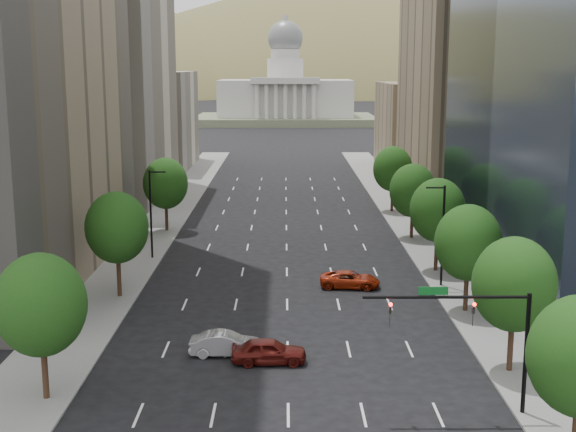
{
  "coord_description": "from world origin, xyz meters",
  "views": [
    {
      "loc": [
        -0.18,
        -9.4,
        19.01
      ],
      "look_at": [
        0.06,
        46.57,
        8.0
      ],
      "focal_mm": 47.64,
      "sensor_mm": 36.0,
      "label": 1
    }
  ],
  "objects_px": {
    "traffic_signal": "(482,326)",
    "capitol": "(285,98)",
    "car_red_far": "(350,279)",
    "car_silver": "(226,344)",
    "car_maroon": "(269,351)"
  },
  "relations": [
    {
      "from": "capitol",
      "to": "car_red_far",
      "type": "height_order",
      "value": "capitol"
    },
    {
      "from": "traffic_signal",
      "to": "capitol",
      "type": "relative_size",
      "value": 0.15
    },
    {
      "from": "capitol",
      "to": "car_red_far",
      "type": "relative_size",
      "value": 11.5
    },
    {
      "from": "traffic_signal",
      "to": "car_maroon",
      "type": "distance_m",
      "value": 14.63
    },
    {
      "from": "traffic_signal",
      "to": "car_silver",
      "type": "bearing_deg",
      "value": 148.57
    },
    {
      "from": "capitol",
      "to": "car_maroon",
      "type": "distance_m",
      "value": 212.3
    },
    {
      "from": "car_silver",
      "to": "car_red_far",
      "type": "relative_size",
      "value": 0.92
    },
    {
      "from": "traffic_signal",
      "to": "car_silver",
      "type": "xyz_separation_m",
      "value": [
        -14.68,
        8.97,
        -4.38
      ]
    },
    {
      "from": "capitol",
      "to": "car_maroon",
      "type": "height_order",
      "value": "capitol"
    },
    {
      "from": "car_maroon",
      "to": "car_silver",
      "type": "relative_size",
      "value": 1.02
    },
    {
      "from": "traffic_signal",
      "to": "capitol",
      "type": "height_order",
      "value": "capitol"
    },
    {
      "from": "car_red_far",
      "to": "capitol",
      "type": "bearing_deg",
      "value": 7.45
    },
    {
      "from": "traffic_signal",
      "to": "car_silver",
      "type": "height_order",
      "value": "traffic_signal"
    },
    {
      "from": "car_silver",
      "to": "car_maroon",
      "type": "bearing_deg",
      "value": -115.67
    },
    {
      "from": "car_maroon",
      "to": "car_silver",
      "type": "distance_m",
      "value": 3.24
    }
  ]
}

